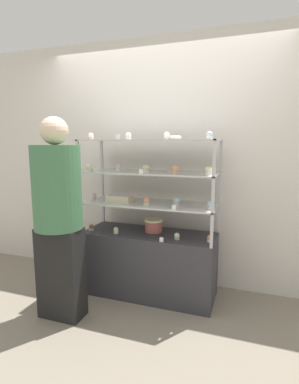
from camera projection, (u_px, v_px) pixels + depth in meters
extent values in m
plane|color=gray|center=(150.00, 293.00, 3.06)|extent=(20.00, 20.00, 0.00)
cube|color=silver|center=(162.00, 163.00, 3.22)|extent=(8.00, 0.05, 2.60)
cube|color=#333338|center=(150.00, 263.00, 3.01)|extent=(1.30, 0.50, 0.64)
cube|color=#B7B7BC|center=(103.00, 208.00, 3.37)|extent=(0.02, 0.02, 0.30)
cube|color=#B7B7BC|center=(218.00, 218.00, 2.95)|extent=(0.02, 0.02, 0.30)
cube|color=#B7B7BC|center=(80.00, 218.00, 2.92)|extent=(0.02, 0.02, 0.30)
cube|color=#B7B7BC|center=(212.00, 231.00, 2.51)|extent=(0.02, 0.02, 0.30)
cube|color=silver|center=(150.00, 203.00, 2.91)|extent=(1.30, 0.50, 0.01)
cube|color=#B7B7BC|center=(102.00, 182.00, 3.32)|extent=(0.02, 0.02, 0.30)
cube|color=#B7B7BC|center=(220.00, 187.00, 2.90)|extent=(0.02, 0.02, 0.30)
cube|color=#B7B7BC|center=(79.00, 188.00, 2.87)|extent=(0.02, 0.02, 0.30)
cube|color=#B7B7BC|center=(213.00, 195.00, 2.46)|extent=(0.02, 0.02, 0.30)
cube|color=silver|center=(150.00, 172.00, 2.86)|extent=(1.30, 0.50, 0.01)
cube|color=#B7B7BC|center=(102.00, 154.00, 3.27)|extent=(0.02, 0.02, 0.30)
cube|color=#B7B7BC|center=(221.00, 156.00, 2.85)|extent=(0.02, 0.02, 0.30)
cube|color=#B7B7BC|center=(78.00, 156.00, 2.83)|extent=(0.02, 0.02, 0.30)
cube|color=#B7B7BC|center=(214.00, 158.00, 2.41)|extent=(0.02, 0.02, 0.30)
cube|color=silver|center=(150.00, 140.00, 2.82)|extent=(1.30, 0.50, 0.01)
cylinder|color=#C66660|center=(154.00, 226.00, 2.99)|extent=(0.17, 0.17, 0.11)
cylinder|color=#F4EAB2|center=(154.00, 220.00, 2.98)|extent=(0.18, 0.18, 0.02)
cube|color=beige|center=(120.00, 199.00, 2.97)|extent=(0.24, 0.17, 0.06)
cube|color=silver|center=(120.00, 195.00, 2.96)|extent=(0.25, 0.17, 0.01)
cylinder|color=beige|center=(91.00, 229.00, 3.05)|extent=(0.05, 0.05, 0.03)
sphere|color=#8C5B42|center=(91.00, 227.00, 3.04)|extent=(0.05, 0.05, 0.05)
cylinder|color=white|center=(116.00, 232.00, 2.94)|extent=(0.05, 0.05, 0.03)
sphere|color=#F4EAB2|center=(116.00, 230.00, 2.94)|extent=(0.05, 0.05, 0.05)
cylinder|color=#CCB28C|center=(177.00, 238.00, 2.76)|extent=(0.05, 0.05, 0.03)
sphere|color=white|center=(177.00, 235.00, 2.75)|extent=(0.05, 0.05, 0.05)
cylinder|color=white|center=(210.00, 241.00, 2.69)|extent=(0.05, 0.05, 0.03)
sphere|color=#E5996B|center=(210.00, 238.00, 2.68)|extent=(0.05, 0.05, 0.05)
cube|color=white|center=(161.00, 240.00, 2.68)|extent=(0.04, 0.00, 0.04)
cylinder|color=white|center=(93.00, 199.00, 3.07)|extent=(0.06, 0.06, 0.03)
sphere|color=silver|center=(93.00, 196.00, 3.06)|extent=(0.06, 0.06, 0.06)
cylinder|color=beige|center=(147.00, 204.00, 2.80)|extent=(0.06, 0.06, 0.03)
sphere|color=#E5996B|center=(147.00, 201.00, 2.80)|extent=(0.06, 0.06, 0.06)
cylinder|color=beige|center=(176.00, 204.00, 2.78)|extent=(0.06, 0.06, 0.03)
sphere|color=silver|center=(176.00, 201.00, 2.78)|extent=(0.06, 0.06, 0.06)
cylinder|color=white|center=(210.00, 208.00, 2.63)|extent=(0.06, 0.06, 0.03)
sphere|color=silver|center=(210.00, 204.00, 2.62)|extent=(0.06, 0.06, 0.06)
cube|color=white|center=(174.00, 207.00, 2.60)|extent=(0.04, 0.00, 0.04)
cylinder|color=white|center=(89.00, 170.00, 2.94)|extent=(0.06, 0.06, 0.03)
sphere|color=#F4EAB2|center=(89.00, 167.00, 2.93)|extent=(0.06, 0.06, 0.06)
cylinder|color=white|center=(119.00, 170.00, 2.92)|extent=(0.06, 0.06, 0.03)
sphere|color=silver|center=(119.00, 167.00, 2.91)|extent=(0.06, 0.06, 0.06)
cylinder|color=white|center=(146.00, 171.00, 2.79)|extent=(0.06, 0.06, 0.03)
sphere|color=#F4EAB2|center=(146.00, 168.00, 2.79)|extent=(0.06, 0.06, 0.06)
cylinder|color=#CCB28C|center=(175.00, 173.00, 2.64)|extent=(0.06, 0.06, 0.03)
sphere|color=#E5996B|center=(175.00, 169.00, 2.64)|extent=(0.06, 0.06, 0.06)
cylinder|color=white|center=(208.00, 173.00, 2.57)|extent=(0.06, 0.06, 0.03)
sphere|color=#F4EAB2|center=(208.00, 170.00, 2.56)|extent=(0.06, 0.06, 0.06)
cube|color=white|center=(141.00, 172.00, 2.64)|extent=(0.04, 0.00, 0.04)
cylinder|color=#CCB28C|center=(91.00, 138.00, 2.96)|extent=(0.05, 0.05, 0.02)
sphere|color=silver|center=(91.00, 136.00, 2.95)|extent=(0.05, 0.05, 0.05)
cylinder|color=beige|center=(128.00, 138.00, 2.82)|extent=(0.05, 0.05, 0.02)
sphere|color=white|center=(128.00, 135.00, 2.82)|extent=(0.05, 0.05, 0.05)
cylinder|color=beige|center=(167.00, 138.00, 2.68)|extent=(0.05, 0.05, 0.02)
sphere|color=white|center=(167.00, 135.00, 2.67)|extent=(0.05, 0.05, 0.05)
cylinder|color=white|center=(210.00, 138.00, 2.51)|extent=(0.05, 0.05, 0.02)
sphere|color=silver|center=(210.00, 134.00, 2.50)|extent=(0.05, 0.05, 0.05)
cube|color=white|center=(118.00, 137.00, 2.67)|extent=(0.04, 0.00, 0.04)
torus|color=#EFE5CC|center=(175.00, 138.00, 2.69)|extent=(0.12, 0.12, 0.03)
cube|color=black|center=(61.00, 273.00, 2.60)|extent=(0.38, 0.21, 0.80)
cylinder|color=#3F724C|center=(57.00, 187.00, 2.48)|extent=(0.40, 0.40, 0.70)
sphere|color=beige|center=(54.00, 131.00, 2.41)|extent=(0.23, 0.23, 0.23)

